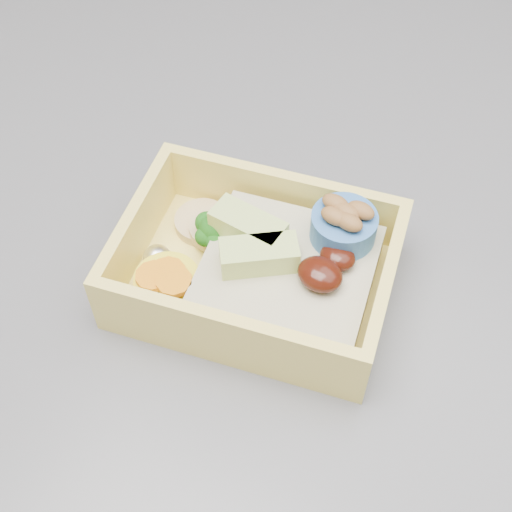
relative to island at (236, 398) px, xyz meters
The scene contains 3 objects.
ground 0.47m from the island, 90.00° to the left, with size 3.50×3.50×0.00m, color silver.
island is the anchor object (origin of this frame).
bento_box 0.50m from the island, 43.33° to the right, with size 0.20×0.17×0.06m.
Camera 1 is at (0.25, -0.42, 1.30)m, focal length 50.00 mm.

